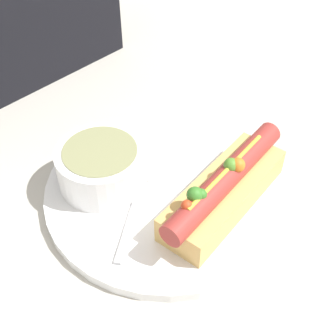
{
  "coord_description": "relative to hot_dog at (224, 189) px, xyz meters",
  "views": [
    {
      "loc": [
        -0.28,
        -0.27,
        0.42
      ],
      "look_at": [
        0.0,
        0.0,
        0.04
      ],
      "focal_mm": 50.0,
      "sensor_mm": 36.0,
      "label": 1
    }
  ],
  "objects": [
    {
      "name": "soup_bowl",
      "position": [
        -0.07,
        0.13,
        0.0
      ],
      "size": [
        0.11,
        0.11,
        0.05
      ],
      "color": "white",
      "rests_on": "dinner_plate"
    },
    {
      "name": "hot_dog",
      "position": [
        0.0,
        0.0,
        0.0
      ],
      "size": [
        0.2,
        0.08,
        0.06
      ],
      "rotation": [
        0.0,
        0.0,
        0.11
      ],
      "color": "#DBAD60",
      "rests_on": "dinner_plate"
    },
    {
      "name": "dinner_plate",
      "position": [
        -0.02,
        0.07,
        -0.03
      ],
      "size": [
        0.29,
        0.29,
        0.01
      ],
      "color": "white",
      "rests_on": "ground_plane"
    },
    {
      "name": "spoon",
      "position": [
        -0.05,
        0.08,
        -0.02
      ],
      "size": [
        0.13,
        0.1,
        0.01
      ],
      "rotation": [
        0.0,
        0.0,
        0.59
      ],
      "color": "#B7B7BC",
      "rests_on": "dinner_plate"
    },
    {
      "name": "ground_plane",
      "position": [
        -0.02,
        0.07,
        -0.04
      ],
      "size": [
        4.0,
        4.0,
        0.0
      ],
      "primitive_type": "plane",
      "color": "#BCB7AD"
    }
  ]
}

